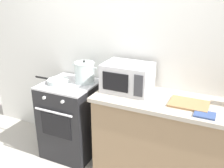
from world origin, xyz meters
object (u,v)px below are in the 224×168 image
at_px(stove, 71,119).
at_px(stock_pot, 85,72).
at_px(frying_pan, 57,81).
at_px(microwave, 128,77).
at_px(cutting_board, 189,104).
at_px(oven_mitt, 205,115).

distance_m(stove, stock_pot, 0.61).
height_order(stove, frying_pan, frying_pan).
xyz_separation_m(microwave, cutting_board, (0.66, -0.08, -0.14)).
distance_m(stock_pot, oven_mitt, 1.39).
distance_m(microwave, cutting_board, 0.68).
xyz_separation_m(stock_pot, microwave, (0.54, -0.03, 0.03)).
distance_m(stock_pot, cutting_board, 1.21).
relative_size(stove, microwave, 1.84).
distance_m(stove, oven_mitt, 1.59).
bearing_deg(cutting_board, stove, -179.95).
relative_size(stock_pot, cutting_board, 0.88).
relative_size(frying_pan, oven_mitt, 2.43).
bearing_deg(cutting_board, stock_pot, 174.99).
bearing_deg(stock_pot, frying_pan, -148.76).
xyz_separation_m(stove, frying_pan, (-0.12, -0.06, 0.48)).
bearing_deg(oven_mitt, cutting_board, 135.45).
xyz_separation_m(stove, cutting_board, (1.35, 0.00, 0.47)).
bearing_deg(frying_pan, cutting_board, 2.27).
bearing_deg(frying_pan, stock_pot, 31.24).
height_order(microwave, oven_mitt, microwave).
bearing_deg(oven_mitt, microwave, 163.82).
height_order(frying_pan, oven_mitt, frying_pan).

